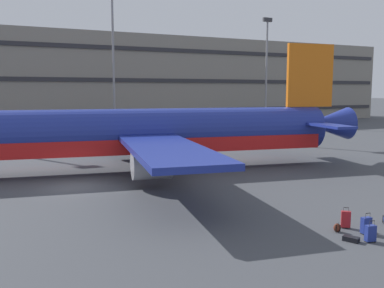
% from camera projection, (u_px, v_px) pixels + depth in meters
% --- Properties ---
extents(ground_plane, '(600.00, 600.00, 0.00)m').
position_uv_depth(ground_plane, '(75.00, 187.00, 28.47)').
color(ground_plane, '#424449').
extents(terminal_structure, '(153.99, 14.76, 16.71)m').
position_uv_depth(terminal_structure, '(22.00, 80.00, 74.56)').
color(terminal_structure, gray).
rests_on(terminal_structure, ground_plane).
extents(airliner, '(39.11, 31.80, 10.57)m').
position_uv_depth(airliner, '(137.00, 134.00, 33.92)').
color(airliner, navy).
rests_on(airliner, ground_plane).
extents(light_mast_center_left, '(1.80, 0.50, 26.41)m').
position_uv_depth(light_mast_center_left, '(113.00, 36.00, 65.36)').
color(light_mast_center_left, gray).
rests_on(light_mast_center_left, ground_plane).
extents(light_mast_center_right, '(1.80, 0.50, 19.66)m').
position_uv_depth(light_mast_center_right, '(267.00, 63.00, 77.81)').
color(light_mast_center_right, gray).
rests_on(light_mast_center_right, ground_plane).
extents(suitcase_small, '(0.48, 0.32, 0.98)m').
position_uv_depth(suitcase_small, '(370.00, 233.00, 18.11)').
color(suitcase_small, navy).
rests_on(suitcase_small, ground_plane).
extents(suitcase_red, '(0.48, 0.28, 1.00)m').
position_uv_depth(suitcase_red, '(366.00, 225.00, 19.16)').
color(suitcase_red, navy).
rests_on(suitcase_red, ground_plane).
extents(suitcase_navy, '(0.61, 0.75, 0.21)m').
position_uv_depth(suitcase_navy, '(351.00, 239.00, 18.24)').
color(suitcase_navy, black).
rests_on(suitcase_navy, ground_plane).
extents(suitcase_black, '(0.46, 0.42, 0.99)m').
position_uv_depth(suitcase_black, '(346.00, 219.00, 19.96)').
color(suitcase_black, '#B21E23').
rests_on(suitcase_black, ground_plane).
extents(backpack_purple, '(0.41, 0.38, 0.45)m').
position_uv_depth(backpack_purple, '(337.00, 228.00, 19.45)').
color(backpack_purple, '#592619').
rests_on(backpack_purple, ground_plane).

